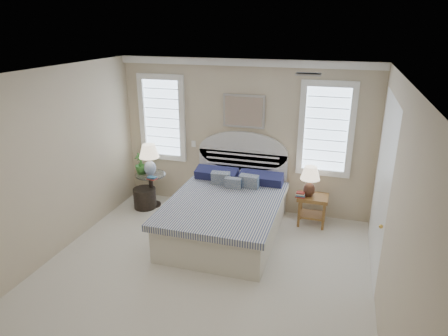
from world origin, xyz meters
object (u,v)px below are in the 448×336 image
side_table_left (151,186)px  nightstand_right (313,204)px  bed (227,211)px  floor_pot (145,198)px  lamp_right (310,178)px  lamp_left (149,156)px

side_table_left → nightstand_right: 2.95m
bed → floor_pot: bed is taller
nightstand_right → lamp_right: size_ratio=1.01×
nightstand_right → lamp_left: 2.99m
side_table_left → floor_pot: bearing=-124.5°
side_table_left → floor_pot: size_ratio=1.52×
bed → lamp_left: bed is taller
floor_pot → lamp_left: 0.81m
nightstand_right → floor_pot: 3.05m
floor_pot → lamp_left: size_ratio=0.71×
lamp_right → lamp_left: bearing=-177.8°
nightstand_right → floor_pot: bearing=-175.8°
nightstand_right → lamp_left: (-2.93, -0.13, 0.60)m
bed → side_table_left: bearing=160.3°
side_table_left → lamp_right: (2.88, 0.08, 0.46)m
nightstand_right → lamp_right: bearing=-162.9°
bed → lamp_left: size_ratio=3.87×
bed → lamp_left: (-1.63, 0.56, 0.60)m
side_table_left → floor_pot: 0.25m
nightstand_right → lamp_right: 0.47m
nightstand_right → lamp_left: lamp_left is taller
bed → nightstand_right: bearing=28.0°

